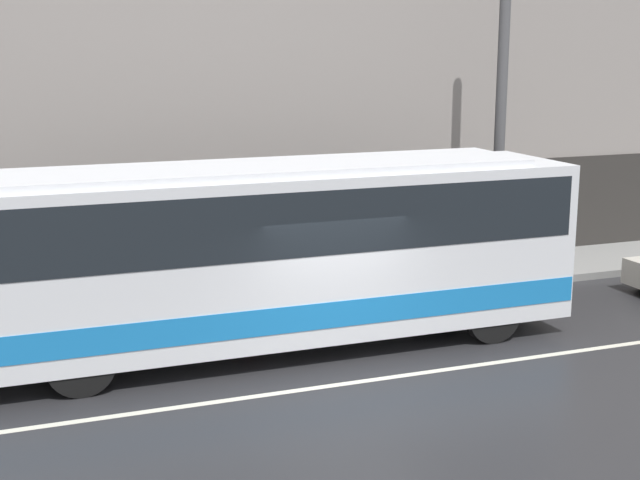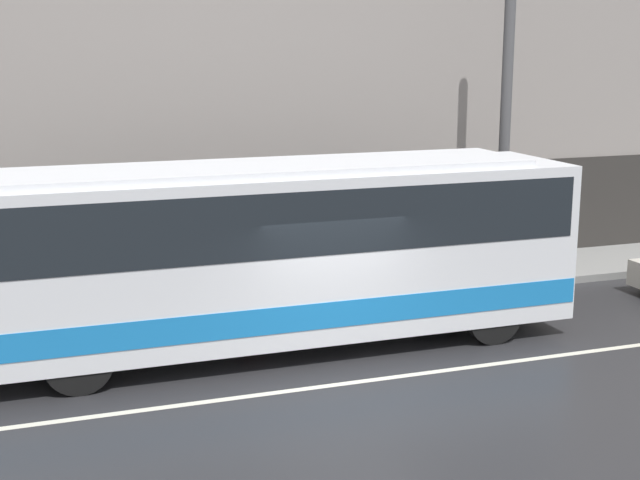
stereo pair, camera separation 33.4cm
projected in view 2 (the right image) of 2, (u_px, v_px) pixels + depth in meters
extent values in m
plane|color=#262628|center=(352.00, 383.00, 14.29)|extent=(60.00, 60.00, 0.00)
cube|color=gray|center=(263.00, 294.00, 19.11)|extent=(60.00, 2.50, 0.17)
cube|color=gray|center=(243.00, 57.00, 19.34)|extent=(60.00, 0.30, 10.11)
cube|color=#2D2B28|center=(248.00, 229.00, 20.00)|extent=(60.00, 0.06, 2.53)
cube|color=beige|center=(352.00, 383.00, 14.29)|extent=(54.00, 0.14, 0.01)
cube|color=silver|center=(261.00, 252.00, 15.52)|extent=(11.28, 2.46, 2.84)
cube|color=#1972BF|center=(261.00, 300.00, 15.71)|extent=(11.23, 2.48, 0.45)
cube|color=black|center=(260.00, 213.00, 15.37)|extent=(10.95, 2.48, 1.08)
cube|color=orange|center=(541.00, 168.00, 17.07)|extent=(0.12, 1.85, 0.28)
cube|color=silver|center=(259.00, 168.00, 15.21)|extent=(9.59, 2.09, 0.12)
cylinder|color=black|center=(493.00, 315.00, 16.11)|extent=(1.07, 0.28, 1.07)
cylinder|color=black|center=(439.00, 285.00, 18.08)|extent=(1.07, 0.28, 1.07)
cylinder|color=black|center=(78.00, 361.00, 13.75)|extent=(1.07, 0.28, 1.07)
cylinder|color=black|center=(69.00, 321.00, 15.73)|extent=(1.07, 0.28, 1.07)
cylinder|color=#4C4C4F|center=(506.00, 113.00, 19.56)|extent=(0.24, 0.24, 7.36)
cylinder|color=maroon|center=(251.00, 259.00, 18.80)|extent=(0.36, 0.36, 1.44)
sphere|color=tan|center=(250.00, 219.00, 18.62)|extent=(0.26, 0.26, 0.26)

